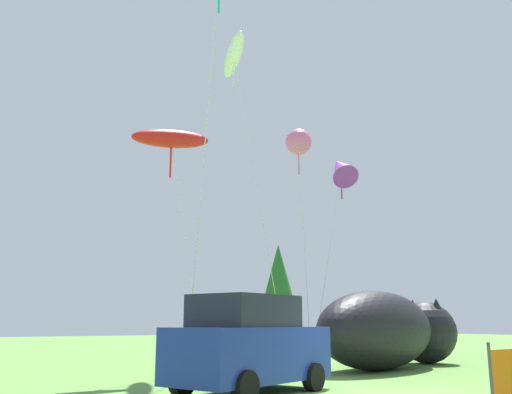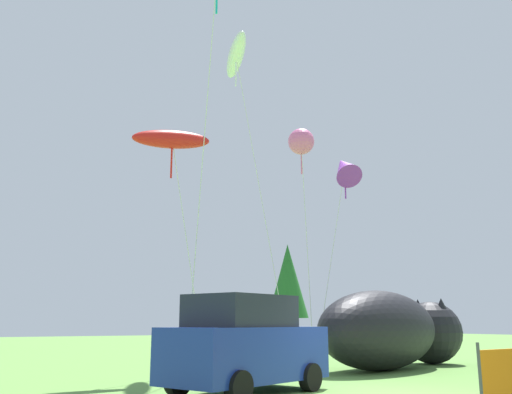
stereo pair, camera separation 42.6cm
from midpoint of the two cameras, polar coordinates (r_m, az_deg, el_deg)
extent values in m
cube|color=navy|center=(13.56, -0.03, -15.41)|extent=(4.52, 3.09, 1.20)
cube|color=#1E232D|center=(13.38, -0.60, -11.33)|extent=(2.71, 2.33, 0.72)
cylinder|color=black|center=(15.15, 0.46, -17.20)|extent=(0.69, 0.45, 0.64)
cylinder|color=black|center=(14.12, 6.37, -17.47)|extent=(0.69, 0.45, 0.64)
cylinder|color=black|center=(13.25, -6.87, -17.80)|extent=(0.69, 0.45, 0.64)
cylinder|color=black|center=(12.05, -0.66, -18.43)|extent=(0.69, 0.45, 0.64)
ellipsoid|color=black|center=(20.36, 12.94, -12.84)|extent=(7.02, 4.53, 2.65)
ellipsoid|color=white|center=(20.38, 13.02, -14.52)|extent=(4.58, 3.18, 1.19)
sphere|color=black|center=(24.02, 17.61, -12.79)|extent=(2.39, 2.39, 2.39)
cone|color=black|center=(24.42, 16.39, -10.61)|extent=(0.67, 0.67, 0.72)
cone|color=black|center=(23.63, 18.56, -10.43)|extent=(0.67, 0.67, 0.72)
cylinder|color=#4C4C51|center=(9.77, 22.79, -17.03)|extent=(0.05, 0.05, 1.28)
cylinder|color=silver|center=(18.68, -6.09, -5.84)|extent=(1.75, 0.74, 7.41)
ellipsoid|color=red|center=(18.81, -7.74, 5.73)|extent=(2.91, 0.89, 1.06)
cylinder|color=red|center=(18.60, -7.80, 3.68)|extent=(0.06, 0.06, 1.20)
cylinder|color=silver|center=(21.12, 5.73, -5.20)|extent=(0.04, 0.57, 8.43)
sphere|color=pink|center=(22.26, 5.09, 5.55)|extent=(1.02, 1.02, 1.02)
cylinder|color=pink|center=(22.06, 5.13, 3.82)|extent=(0.06, 0.06, 1.20)
cylinder|color=silver|center=(16.38, -4.74, 2.23)|extent=(0.49, 2.49, 11.43)
cylinder|color=silver|center=(21.92, 1.22, -0.83)|extent=(2.37, 0.23, 11.98)
ellipsoid|color=white|center=(23.39, -1.48, 13.96)|extent=(1.69, 3.07, 1.19)
cylinder|color=white|center=(23.09, -1.49, 12.40)|extent=(0.06, 0.06, 1.20)
cylinder|color=silver|center=(22.30, 8.07, -6.31)|extent=(2.19, 0.59, 7.83)
cone|color=purple|center=(23.92, 9.37, 2.87)|extent=(1.65, 2.06, 1.77)
cylinder|color=purple|center=(23.74, 9.43, 1.24)|extent=(0.06, 0.06, 1.20)
cylinder|color=brown|center=(49.04, 3.52, -13.12)|extent=(0.62, 0.62, 1.95)
cone|color=#236028|center=(49.16, 3.46, -8.35)|extent=(3.43, 3.43, 6.24)
camera|label=1|loc=(0.21, -89.30, -0.15)|focal=40.00mm
camera|label=2|loc=(0.21, 90.70, 0.15)|focal=40.00mm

